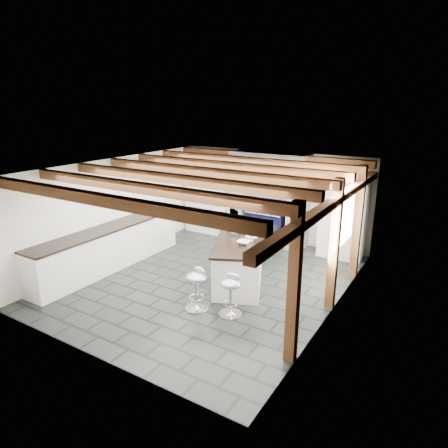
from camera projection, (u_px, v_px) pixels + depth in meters
The scene contains 6 objects.
ground at pixel (210, 280), 8.14m from camera, with size 6.00×6.00×0.00m, color black.
room_shell at pixel (221, 210), 9.29m from camera, with size 6.00×6.03×6.00m.
range_cooker at pixel (267, 225), 10.18m from camera, with size 1.00×0.63×0.99m.
kitchen_island at pixel (239, 263), 7.83m from camera, with size 1.59×2.01×1.18m.
bar_stool_near at pixel (231, 290), 6.67m from camera, with size 0.40×0.40×0.74m.
bar_stool_far at pixel (197, 284), 6.86m from camera, with size 0.43×0.43×0.76m.
Camera 1 is at (4.15, -6.19, 3.47)m, focal length 32.00 mm.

